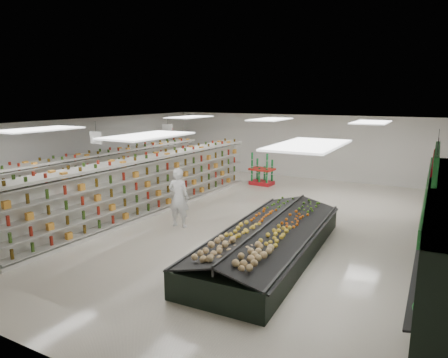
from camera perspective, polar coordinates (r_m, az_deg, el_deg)
The scene contains 14 objects.
floor at distance 13.86m, azimuth 0.14°, elevation -5.49°, with size 16.00×16.00×0.00m, color beige.
ceiling at distance 13.27m, azimuth 0.15°, elevation 7.83°, with size 14.00×16.00×0.02m, color white.
wall_back at distance 20.79m, azimuth 10.60°, elevation 4.62°, with size 14.00×0.02×3.20m, color silver.
wall_left at distance 17.82m, azimuth -20.16°, elevation 2.94°, with size 0.02×16.00×3.20m, color silver.
produce_wall_case at distance 10.58m, azimuth 28.84°, elevation -5.45°, with size 0.93×8.00×2.20m.
aisle_sign_near at distance 14.00m, azimuth -17.80°, elevation 5.64°, with size 0.52×0.06×0.75m.
aisle_sign_far at distance 17.02m, azimuth -8.07°, elevation 7.06°, with size 0.52×0.06×0.75m.
hortifruti_banner at distance 10.28m, azimuth 28.02°, elevation 2.24°, with size 0.12×3.20×0.95m.
gondola_left at distance 17.09m, azimuth -15.88°, elevation 0.41°, with size 1.24×11.07×1.92m.
gondola_center at distance 14.57m, azimuth -10.15°, elevation -1.01°, with size 1.49×11.78×2.04m.
produce_island at distance 10.59m, azimuth 6.51°, elevation -8.61°, with size 2.49×6.44×0.95m.
soda_endcap at distance 18.85m, azimuth 5.45°, elevation 1.21°, with size 1.15×0.84×1.40m.
shopper_main at distance 12.72m, azimuth -6.50°, elevation -2.67°, with size 0.70×0.46×1.91m, color silver.
shopper_background at distance 17.71m, azimuth -4.43°, elevation 1.26°, with size 0.87×0.54×1.79m, color tan.
Camera 1 is at (6.23, -11.68, 4.10)m, focal length 32.00 mm.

